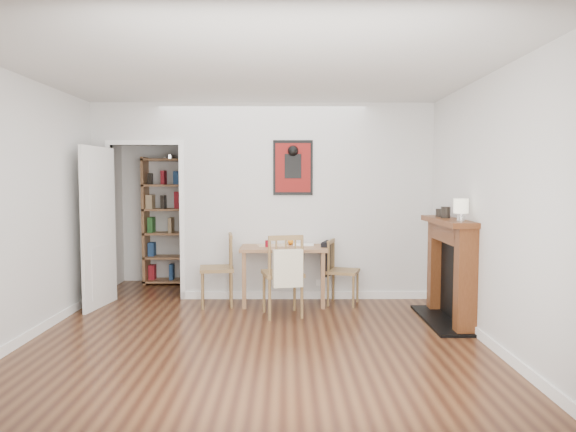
{
  "coord_description": "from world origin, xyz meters",
  "views": [
    {
      "loc": [
        0.31,
        -5.43,
        1.59
      ],
      "look_at": [
        0.33,
        0.6,
        1.17
      ],
      "focal_mm": 32.0,
      "sensor_mm": 36.0,
      "label": 1
    }
  ],
  "objects_px": {
    "chair_right": "(342,271)",
    "red_glass": "(268,244)",
    "chair_front": "(283,274)",
    "fireplace": "(451,267)",
    "dining_table": "(284,253)",
    "orange_fruit": "(291,242)",
    "notebook": "(304,245)",
    "ceramic_jar_b": "(439,213)",
    "mantel_lamp": "(461,207)",
    "bookshelf": "(171,222)",
    "ceramic_jar_a": "(446,212)",
    "chair_left": "(217,270)"
  },
  "relations": [
    {
      "from": "chair_front",
      "to": "mantel_lamp",
      "type": "bearing_deg",
      "value": -19.06
    },
    {
      "from": "chair_left",
      "to": "chair_front",
      "type": "distance_m",
      "value": 0.98
    },
    {
      "from": "fireplace",
      "to": "dining_table",
      "type": "bearing_deg",
      "value": 155.68
    },
    {
      "from": "chair_left",
      "to": "mantel_lamp",
      "type": "relative_size",
      "value": 3.89
    },
    {
      "from": "dining_table",
      "to": "ceramic_jar_a",
      "type": "distance_m",
      "value": 2.06
    },
    {
      "from": "mantel_lamp",
      "to": "ceramic_jar_a",
      "type": "relative_size",
      "value": 1.84
    },
    {
      "from": "chair_left",
      "to": "mantel_lamp",
      "type": "xyz_separation_m",
      "value": [
        2.68,
        -1.14,
        0.85
      ]
    },
    {
      "from": "bookshelf",
      "to": "orange_fruit",
      "type": "bearing_deg",
      "value": -32.2
    },
    {
      "from": "chair_right",
      "to": "red_glass",
      "type": "relative_size",
      "value": 9.62
    },
    {
      "from": "chair_right",
      "to": "ceramic_jar_a",
      "type": "distance_m",
      "value": 1.53
    },
    {
      "from": "mantel_lamp",
      "to": "ceramic_jar_b",
      "type": "relative_size",
      "value": 2.5
    },
    {
      "from": "notebook",
      "to": "ceramic_jar_b",
      "type": "height_order",
      "value": "ceramic_jar_b"
    },
    {
      "from": "fireplace",
      "to": "orange_fruit",
      "type": "relative_size",
      "value": 16.33
    },
    {
      "from": "chair_left",
      "to": "chair_front",
      "type": "bearing_deg",
      "value": -31.03
    },
    {
      "from": "ceramic_jar_b",
      "to": "ceramic_jar_a",
      "type": "bearing_deg",
      "value": -84.58
    },
    {
      "from": "mantel_lamp",
      "to": "bookshelf",
      "type": "bearing_deg",
      "value": 144.45
    },
    {
      "from": "chair_right",
      "to": "chair_front",
      "type": "relative_size",
      "value": 0.85
    },
    {
      "from": "chair_right",
      "to": "fireplace",
      "type": "relative_size",
      "value": 0.66
    },
    {
      "from": "chair_front",
      "to": "ceramic_jar_a",
      "type": "bearing_deg",
      "value": -4.34
    },
    {
      "from": "orange_fruit",
      "to": "red_glass",
      "type": "bearing_deg",
      "value": -141.45
    },
    {
      "from": "chair_front",
      "to": "ceramic_jar_b",
      "type": "bearing_deg",
      "value": 1.52
    },
    {
      "from": "bookshelf",
      "to": "notebook",
      "type": "relative_size",
      "value": 7.31
    },
    {
      "from": "chair_front",
      "to": "ceramic_jar_b",
      "type": "relative_size",
      "value": 10.29
    },
    {
      "from": "fireplace",
      "to": "red_glass",
      "type": "bearing_deg",
      "value": 159.71
    },
    {
      "from": "notebook",
      "to": "ceramic_jar_b",
      "type": "bearing_deg",
      "value": -23.01
    },
    {
      "from": "dining_table",
      "to": "notebook",
      "type": "relative_size",
      "value": 4.12
    },
    {
      "from": "fireplace",
      "to": "notebook",
      "type": "relative_size",
      "value": 4.73
    },
    {
      "from": "ceramic_jar_a",
      "to": "chair_front",
      "type": "bearing_deg",
      "value": 175.66
    },
    {
      "from": "chair_left",
      "to": "mantel_lamp",
      "type": "bearing_deg",
      "value": -23.06
    },
    {
      "from": "dining_table",
      "to": "ceramic_jar_b",
      "type": "xyz_separation_m",
      "value": [
        1.82,
        -0.57,
        0.55
      ]
    },
    {
      "from": "orange_fruit",
      "to": "chair_left",
      "type": "bearing_deg",
      "value": -164.4
    },
    {
      "from": "bookshelf",
      "to": "ceramic_jar_a",
      "type": "height_order",
      "value": "bookshelf"
    },
    {
      "from": "red_glass",
      "to": "chair_front",
      "type": "bearing_deg",
      "value": -70.01
    },
    {
      "from": "bookshelf",
      "to": "fireplace",
      "type": "bearing_deg",
      "value": -30.75
    },
    {
      "from": "chair_left",
      "to": "ceramic_jar_b",
      "type": "height_order",
      "value": "ceramic_jar_b"
    },
    {
      "from": "fireplace",
      "to": "mantel_lamp",
      "type": "height_order",
      "value": "mantel_lamp"
    },
    {
      "from": "dining_table",
      "to": "orange_fruit",
      "type": "bearing_deg",
      "value": 59.25
    },
    {
      "from": "chair_right",
      "to": "red_glass",
      "type": "bearing_deg",
      "value": -177.61
    },
    {
      "from": "mantel_lamp",
      "to": "ceramic_jar_a",
      "type": "xyz_separation_m",
      "value": [
        -0.0,
        0.5,
        -0.08
      ]
    },
    {
      "from": "dining_table",
      "to": "chair_right",
      "type": "xyz_separation_m",
      "value": [
        0.74,
        -0.04,
        -0.22
      ]
    },
    {
      "from": "bookshelf",
      "to": "notebook",
      "type": "height_order",
      "value": "bookshelf"
    },
    {
      "from": "chair_front",
      "to": "ceramic_jar_b",
      "type": "distance_m",
      "value": 1.96
    },
    {
      "from": "bookshelf",
      "to": "orange_fruit",
      "type": "xyz_separation_m",
      "value": [
        1.82,
        -1.15,
        -0.17
      ]
    },
    {
      "from": "bookshelf",
      "to": "orange_fruit",
      "type": "distance_m",
      "value": 2.16
    },
    {
      "from": "ceramic_jar_b",
      "to": "mantel_lamp",
      "type": "bearing_deg",
      "value": -88.3
    },
    {
      "from": "mantel_lamp",
      "to": "red_glass",
      "type": "bearing_deg",
      "value": 150.11
    },
    {
      "from": "ceramic_jar_b",
      "to": "chair_right",
      "type": "bearing_deg",
      "value": 153.94
    },
    {
      "from": "dining_table",
      "to": "chair_front",
      "type": "distance_m",
      "value": 0.64
    },
    {
      "from": "chair_left",
      "to": "dining_table",
      "type": "bearing_deg",
      "value": 7.38
    },
    {
      "from": "bookshelf",
      "to": "ceramic_jar_b",
      "type": "distance_m",
      "value": 4.02
    }
  ]
}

